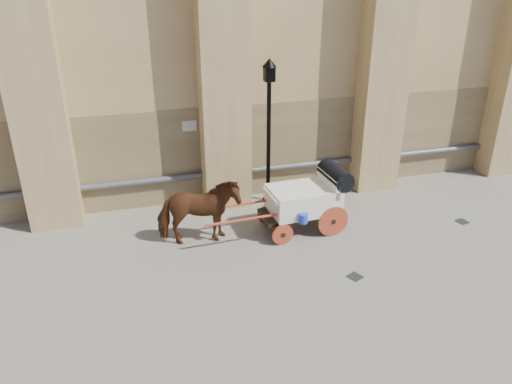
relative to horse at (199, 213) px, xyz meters
name	(u,v)px	position (x,y,z in m)	size (l,w,h in m)	color
ground	(295,258)	(2.22, -1.41, -0.91)	(90.00, 90.00, 0.00)	slate
horse	(199,213)	(0.00, 0.00, 0.00)	(0.99, 2.17, 1.83)	#5D2D16
carriage	(308,197)	(3.06, -0.01, 0.06)	(4.18, 1.54, 1.81)	black
street_lamp	(269,128)	(2.52, 2.05, 1.46)	(0.42, 0.42, 4.44)	black
drain_grate_near	(355,277)	(3.34, -2.59, -0.91)	(0.32, 0.32, 0.01)	black
drain_grate_far	(462,222)	(7.59, -0.86, -0.91)	(0.32, 0.32, 0.01)	black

